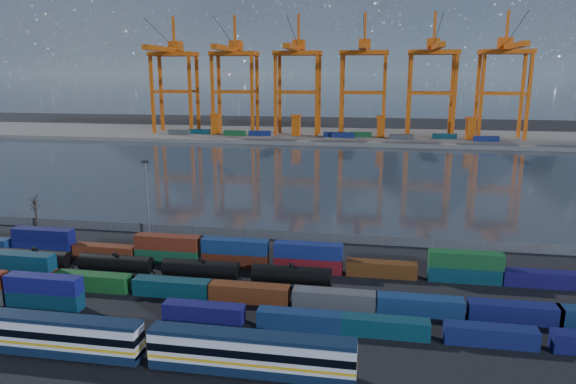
% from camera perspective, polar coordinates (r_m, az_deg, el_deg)
% --- Properties ---
extents(ground, '(700.00, 700.00, 0.00)m').
position_cam_1_polar(ground, '(83.63, -3.58, -11.28)').
color(ground, black).
rests_on(ground, ground).
extents(harbor_water, '(700.00, 700.00, 0.00)m').
position_cam_1_polar(harbor_water, '(183.26, 4.01, 2.13)').
color(harbor_water, '#272F38').
rests_on(harbor_water, ground).
extents(far_quay, '(700.00, 70.00, 2.00)m').
position_cam_1_polar(far_quay, '(286.63, 6.19, 6.20)').
color(far_quay, '#514F4C').
rests_on(far_quay, ground).
extents(distant_mountains, '(2470.00, 1100.00, 520.00)m').
position_cam_1_polar(distant_mountains, '(1685.02, 11.97, 19.01)').
color(distant_mountains, '#1E2630').
rests_on(distant_mountains, ground).
extents(passenger_train, '(76.39, 3.01, 5.17)m').
position_cam_1_polar(passenger_train, '(72.70, -25.09, -14.21)').
color(passenger_train, silver).
rests_on(passenger_train, ground).
extents(container_row_south, '(139.44, 2.37, 5.06)m').
position_cam_1_polar(container_row_south, '(75.97, -10.26, -12.51)').
color(container_row_south, '#414447').
rests_on(container_row_south, ground).
extents(container_row_mid, '(141.37, 2.55, 5.44)m').
position_cam_1_polar(container_row_mid, '(87.58, -17.54, -9.48)').
color(container_row_mid, '#474A4D').
rests_on(container_row_mid, ground).
extents(container_row_north, '(141.75, 2.46, 5.25)m').
position_cam_1_polar(container_row_north, '(92.44, -0.35, -7.41)').
color(container_row_north, navy).
rests_on(container_row_north, ground).
extents(tanker_string, '(91.02, 2.91, 4.16)m').
position_cam_1_polar(tanker_string, '(98.69, -22.60, -7.14)').
color(tanker_string, black).
rests_on(tanker_string, ground).
extents(waterfront_fence, '(160.12, 0.12, 2.20)m').
position_cam_1_polar(waterfront_fence, '(108.91, -0.18, -4.85)').
color(waterfront_fence, '#595B5E').
rests_on(waterfront_fence, ground).
extents(bare_tree, '(1.96, 2.04, 7.78)m').
position_cam_1_polar(bare_tree, '(129.83, -26.25, -1.98)').
color(bare_tree, black).
rests_on(bare_tree, ground).
extents(yard_light_mast, '(1.60, 0.40, 16.60)m').
position_cam_1_polar(yard_light_mast, '(113.83, -15.41, -0.21)').
color(yard_light_mast, slate).
rests_on(yard_light_mast, ground).
extents(gantry_cranes, '(200.16, 48.31, 65.41)m').
position_cam_1_polar(gantry_cranes, '(278.62, 4.71, 14.09)').
color(gantry_cranes, '#C14F0D').
rests_on(gantry_cranes, ground).
extents(quay_containers, '(172.58, 10.99, 2.60)m').
position_cam_1_polar(quay_containers, '(272.90, 3.69, 6.39)').
color(quay_containers, navy).
rests_on(quay_containers, far_quay).
extents(straddle_carriers, '(140.00, 7.00, 11.10)m').
position_cam_1_polar(straddle_carriers, '(276.16, 5.57, 7.38)').
color(straddle_carriers, '#C14F0D').
rests_on(straddle_carriers, far_quay).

